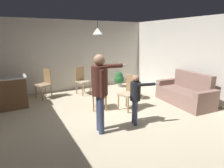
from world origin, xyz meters
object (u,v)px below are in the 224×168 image
Objects in this scene: dining_chair_centre_back at (45,83)px; dining_chair_spare at (129,91)px; dining_chair_near_wall at (97,91)px; spare_remote_on_table at (134,84)px; kitchen_counter at (4,93)px; potted_plant_corner at (119,79)px; side_table_by_couch at (135,90)px; dining_chair_by_counter at (82,79)px; person_adult at (100,85)px; couch_floral at (186,93)px; person_child at (136,94)px.

dining_chair_spare is (1.95, -2.28, 0.00)m from dining_chair_centre_back.
dining_chair_near_wall reaches higher than spare_remote_on_table.
dining_chair_spare reaches higher than kitchen_counter.
dining_chair_near_wall is 2.64m from potted_plant_corner.
kitchen_counter is 2.42× the size of side_table_by_couch.
dining_chair_centre_back is at bearing -25.51° from dining_chair_by_counter.
person_adult is 1.74× the size of dining_chair_spare.
person_adult reaches higher than kitchen_counter.
dining_chair_near_wall is 2.16m from dining_chair_centre_back.
person_adult reaches higher than side_table_by_couch.
dining_chair_near_wall is 1.55× the size of potted_plant_corner.
side_table_by_couch is 1.68m from potted_plant_corner.
dining_chair_by_counter is at bearing 49.10° from couch_floral.
kitchen_counter is 4.05m from side_table_by_couch.
person_adult is 13.42× the size of spare_remote_on_table.
dining_chair_by_counter is 1.96m from spare_remote_on_table.
person_child is (2.78, -2.69, 0.29)m from kitchen_counter.
person_child is 1.23× the size of dining_chair_spare.
side_table_by_couch is 1.97m from person_child.
side_table_by_couch is 0.99m from dining_chair_spare.
potted_plant_corner is 4.95× the size of spare_remote_on_table.
potted_plant_corner is (1.04, 2.31, -0.19)m from dining_chair_spare.
kitchen_counter is 1.33m from dining_chair_centre_back.
potted_plant_corner is (1.72, 0.19, -0.19)m from dining_chair_by_counter.
person_child is 1.96m from spare_remote_on_table.
spare_remote_on_table is (1.36, -1.41, -0.01)m from dining_chair_by_counter.
dining_chair_by_counter is at bearing -173.61° from potted_plant_corner.
dining_chair_by_counter is (-2.53, 2.58, 0.21)m from couch_floral.
couch_floral is 3.62m from dining_chair_by_counter.
couch_floral is 1.51× the size of person_child.
kitchen_counter is 1.26× the size of dining_chair_by_counter.
dining_chair_centre_back is 7.69× the size of spare_remote_on_table.
kitchen_counter is at bearing 70.67° from couch_floral.
person_child reaches higher than side_table_by_couch.
dining_chair_by_counter reaches higher than potted_plant_corner.
person_adult is at bearing 104.94° from dining_chair_spare.
side_table_by_couch is 0.52× the size of dining_chair_near_wall.
couch_floral is 14.34× the size of spare_remote_on_table.
dining_chair_spare is at bearing -114.18° from potted_plant_corner.
dining_chair_near_wall is (-0.14, -1.68, 0.00)m from dining_chair_by_counter.
dining_chair_centre_back is at bearing -125.15° from dining_chair_near_wall.
person_adult is 1.74× the size of dining_chair_by_counter.
couch_floral is 1.61m from side_table_by_couch.
couch_floral is 4.69m from dining_chair_centre_back.
dining_chair_near_wall is 7.69× the size of spare_remote_on_table.
dining_chair_spare is 0.98m from spare_remote_on_table.
potted_plant_corner is at bearing 7.09° from kitchen_counter.
side_table_by_couch is 0.81× the size of potted_plant_corner.
dining_chair_by_counter is at bearing -161.65° from dining_chair_near_wall.
dining_chair_by_counter is at bearing 0.11° from dining_chair_spare.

